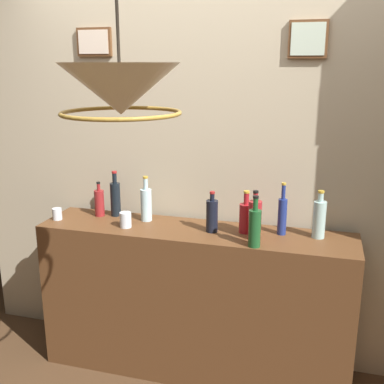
{
  "coord_description": "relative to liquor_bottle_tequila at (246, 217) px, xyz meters",
  "views": [
    {
      "loc": [
        0.71,
        -1.75,
        1.93
      ],
      "look_at": [
        0.0,
        0.76,
        1.21
      ],
      "focal_mm": 43.65,
      "sensor_mm": 36.0,
      "label": 1
    }
  ],
  "objects": [
    {
      "name": "glass_tumbler_rocks",
      "position": [
        -1.21,
        -0.09,
        -0.06
      ],
      "size": [
        0.06,
        0.06,
        0.07
      ],
      "color": "silver",
      "rests_on": "bar_shelf_unit"
    },
    {
      "name": "liquor_bottle_tequila",
      "position": [
        0.0,
        0.0,
        0.0
      ],
      "size": [
        0.08,
        0.08,
        0.26
      ],
      "color": "#A41C23",
      "rests_on": "bar_shelf_unit"
    },
    {
      "name": "liquor_bottle_sherry",
      "position": [
        0.21,
        0.03,
        0.02
      ],
      "size": [
        0.05,
        0.05,
        0.31
      ],
      "color": "navy",
      "rests_on": "bar_shelf_unit"
    },
    {
      "name": "liquor_bottle_vermouth",
      "position": [
        -0.65,
        0.05,
        0.02
      ],
      "size": [
        0.07,
        0.07,
        0.29
      ],
      "color": "silver",
      "rests_on": "bar_shelf_unit"
    },
    {
      "name": "liquor_bottle_rye",
      "position": [
        0.42,
        0.03,
        0.02
      ],
      "size": [
        0.07,
        0.07,
        0.28
      ],
      "color": "#A5C9C3",
      "rests_on": "bar_shelf_unit"
    },
    {
      "name": "liquor_bottle_mezcal",
      "position": [
        -0.88,
        0.08,
        0.02
      ],
      "size": [
        0.07,
        0.07,
        0.3
      ],
      "color": "black",
      "rests_on": "bar_shelf_unit"
    },
    {
      "name": "liquor_bottle_port",
      "position": [
        -0.98,
        0.05,
        -0.01
      ],
      "size": [
        0.06,
        0.06,
        0.23
      ],
      "color": "maroon",
      "rests_on": "bar_shelf_unit"
    },
    {
      "name": "panelled_rear_partition",
      "position": [
        -0.3,
        0.24,
        0.43
      ],
      "size": [
        3.28,
        0.15,
        2.83
      ],
      "color": "#BCAD8E",
      "rests_on": "ground"
    },
    {
      "name": "pendant_lamp",
      "position": [
        -0.33,
        -0.98,
        0.78
      ],
      "size": [
        0.46,
        0.46,
        0.52
      ],
      "color": "#EFE5C6"
    },
    {
      "name": "liquor_bottle_vodka",
      "position": [
        0.08,
        -0.21,
        0.02
      ],
      "size": [
        0.07,
        0.07,
        0.29
      ],
      "color": "#1B5026",
      "rests_on": "bar_shelf_unit"
    },
    {
      "name": "glass_tumbler_highball",
      "position": [
        -0.72,
        -0.11,
        -0.05
      ],
      "size": [
        0.07,
        0.07,
        0.09
      ],
      "color": "silver",
      "rests_on": "bar_shelf_unit"
    },
    {
      "name": "liquor_bottle_brandy",
      "position": [
        0.07,
        -0.09,
        0.02
      ],
      "size": [
        0.08,
        0.08,
        0.29
      ],
      "color": "maroon",
      "rests_on": "bar_shelf_unit"
    },
    {
      "name": "liquor_bottle_whiskey",
      "position": [
        -0.2,
        -0.04,
        0.01
      ],
      "size": [
        0.07,
        0.07,
        0.25
      ],
      "color": "black",
      "rests_on": "bar_shelf_unit"
    },
    {
      "name": "bar_shelf_unit",
      "position": [
        -0.3,
        -0.04,
        -0.58
      ],
      "size": [
        1.92,
        0.42,
        0.96
      ],
      "primitive_type": "cube",
      "color": "brown",
      "rests_on": "ground"
    }
  ]
}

